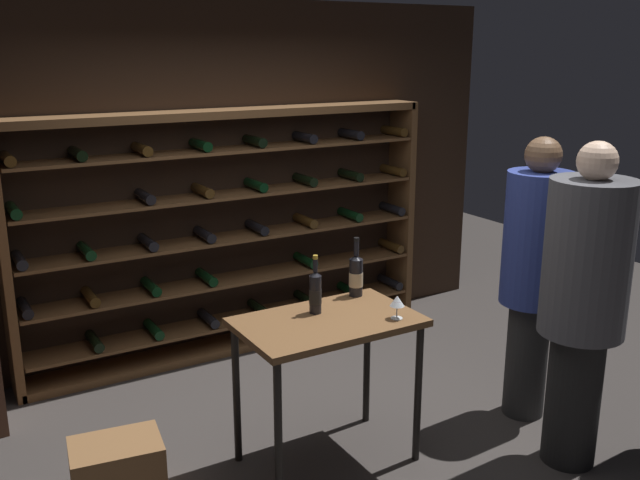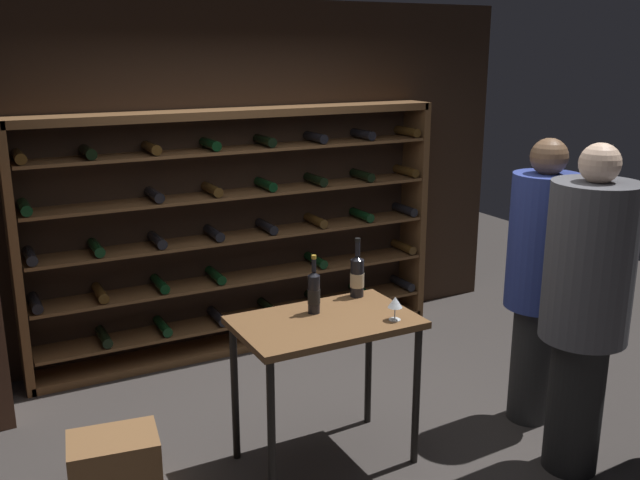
# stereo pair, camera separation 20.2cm
# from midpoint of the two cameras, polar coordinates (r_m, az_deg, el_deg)

# --- Properties ---
(ground_plane) EXTENTS (9.88, 9.88, 0.00)m
(ground_plane) POSITION_cam_midpoint_polar(r_m,az_deg,el_deg) (4.56, 3.52, -16.25)
(ground_plane) COLOR #383330
(back_wall) EXTENTS (5.12, 0.10, 2.75)m
(back_wall) POSITION_cam_midpoint_polar(r_m,az_deg,el_deg) (5.73, -6.35, 5.03)
(back_wall) COLOR #332319
(back_wall) RESTS_ON ground
(wine_rack) EXTENTS (3.38, 0.32, 1.93)m
(wine_rack) POSITION_cam_midpoint_polar(r_m,az_deg,el_deg) (5.63, -5.33, 0.60)
(wine_rack) COLOR brown
(wine_rack) RESTS_ON ground
(tasting_table) EXTENTS (1.02, 0.63, 0.90)m
(tasting_table) POSITION_cam_midpoint_polar(r_m,az_deg,el_deg) (4.06, 1.86, -7.88)
(tasting_table) COLOR brown
(tasting_table) RESTS_ON ground
(person_guest_plum_blouse) EXTENTS (0.43, 0.41, 1.86)m
(person_guest_plum_blouse) POSITION_cam_midpoint_polar(r_m,az_deg,el_deg) (4.69, 18.47, -2.35)
(person_guest_plum_blouse) COLOR #292929
(person_guest_plum_blouse) RESTS_ON ground
(person_guest_khaki) EXTENTS (0.49, 0.48, 1.91)m
(person_guest_khaki) POSITION_cam_midpoint_polar(r_m,az_deg,el_deg) (4.20, 21.95, -4.42)
(person_guest_khaki) COLOR black
(person_guest_khaki) RESTS_ON ground
(wine_crate) EXTENTS (0.52, 0.40, 0.34)m
(wine_crate) POSITION_cam_midpoint_polar(r_m,az_deg,el_deg) (4.20, -14.84, -17.14)
(wine_crate) COLOR brown
(wine_crate) RESTS_ON ground
(wine_bottle_black_capsule) EXTENTS (0.07, 0.07, 0.35)m
(wine_bottle_black_capsule) POSITION_cam_midpoint_polar(r_m,az_deg,el_deg) (4.07, 0.93, -4.22)
(wine_bottle_black_capsule) COLOR black
(wine_bottle_black_capsule) RESTS_ON tasting_table
(wine_bottle_amber_reserve) EXTENTS (0.09, 0.09, 0.37)m
(wine_bottle_amber_reserve) POSITION_cam_midpoint_polar(r_m,az_deg,el_deg) (4.35, 4.35, -2.89)
(wine_bottle_amber_reserve) COLOR black
(wine_bottle_amber_reserve) RESTS_ON tasting_table
(wine_glass_stemmed_right) EXTENTS (0.08, 0.08, 0.14)m
(wine_glass_stemmed_right) POSITION_cam_midpoint_polar(r_m,az_deg,el_deg) (4.00, 7.52, -5.09)
(wine_glass_stemmed_right) COLOR silver
(wine_glass_stemmed_right) RESTS_ON tasting_table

